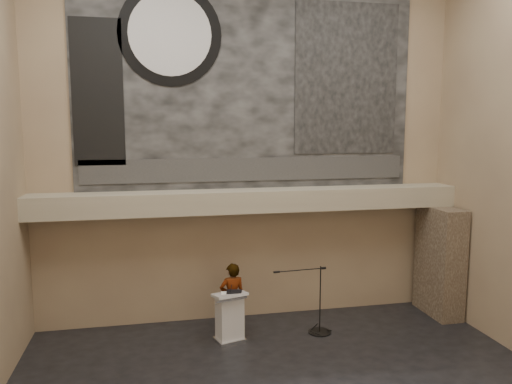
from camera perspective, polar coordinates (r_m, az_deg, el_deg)
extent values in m
cube|color=#887056|center=(11.90, -0.80, 5.52)|extent=(10.00, 0.02, 8.50)
cube|color=#887056|center=(4.35, 19.99, 1.33)|extent=(10.00, 0.02, 8.50)
cube|color=gray|center=(11.63, -0.41, -0.96)|extent=(10.00, 0.80, 0.50)
cylinder|color=#B2893D|center=(11.42, -8.25, -2.63)|extent=(0.04, 0.04, 0.06)
cylinder|color=#B2893D|center=(12.15, 8.46, -2.02)|extent=(0.04, 0.04, 0.06)
cube|color=black|center=(11.91, -0.78, 12.51)|extent=(8.00, 0.05, 5.00)
cube|color=#2B2B2B|center=(11.87, -0.73, 2.61)|extent=(7.76, 0.02, 0.55)
cylinder|color=black|center=(11.78, -9.79, 17.35)|extent=(2.30, 0.02, 2.30)
cylinder|color=silver|center=(11.76, -9.78, 17.37)|extent=(1.84, 0.02, 1.84)
cube|color=black|center=(12.56, 10.33, 12.59)|extent=(2.60, 0.02, 3.60)
cube|color=black|center=(11.67, -17.65, 10.77)|extent=(1.10, 0.02, 3.20)
cube|color=#45382B|center=(13.28, 20.25, -7.40)|extent=(0.60, 1.40, 2.70)
cube|color=silver|center=(11.38, -3.01, -16.49)|extent=(0.72, 0.61, 0.08)
cube|color=silver|center=(11.18, -3.03, -14.05)|extent=(0.62, 0.50, 0.96)
cube|color=silver|center=(10.98, -3.03, -11.62)|extent=(0.79, 0.66, 0.13)
cube|color=black|center=(10.99, -2.51, -11.35)|extent=(0.37, 0.32, 0.04)
cube|color=white|center=(10.95, -3.44, -11.51)|extent=(0.23, 0.30, 0.00)
imported|color=silver|center=(11.57, -2.73, -11.98)|extent=(0.62, 0.44, 1.61)
cylinder|color=black|center=(11.90, 7.28, -15.58)|extent=(0.52, 0.52, 0.02)
cylinder|color=black|center=(11.62, 7.34, -12.10)|extent=(0.03, 0.03, 1.56)
cylinder|color=black|center=(11.20, 4.93, -8.89)|extent=(1.15, 0.10, 0.02)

